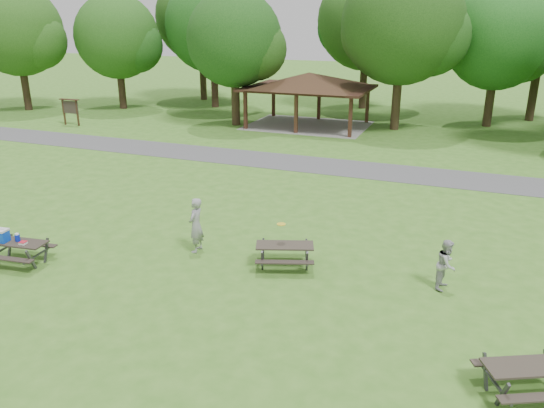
{
  "coord_description": "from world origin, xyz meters",
  "views": [
    {
      "loc": [
        7.32,
        -12.24,
        7.52
      ],
      "look_at": [
        1.0,
        4.0,
        1.3
      ],
      "focal_mm": 35.0,
      "sensor_mm": 36.0,
      "label": 1
    }
  ],
  "objects": [
    {
      "name": "ground",
      "position": [
        0.0,
        0.0,
        0.0
      ],
      "size": [
        160.0,
        160.0,
        0.0
      ],
      "primitive_type": "plane",
      "color": "#3C7120",
      "rests_on": "ground"
    },
    {
      "name": "asphalt_path",
      "position": [
        0.0,
        14.0,
        0.01
      ],
      "size": [
        120.0,
        3.2,
        0.02
      ],
      "primitive_type": "cube",
      "color": "#47474A",
      "rests_on": "ground"
    },
    {
      "name": "pavilion",
      "position": [
        -4.0,
        24.0,
        3.06
      ],
      "size": [
        8.6,
        7.01,
        3.76
      ],
      "color": "#361C13",
      "rests_on": "ground"
    },
    {
      "name": "notice_board",
      "position": [
        -20.0,
        18.0,
        1.31
      ],
      "size": [
        1.6,
        0.3,
        1.88
      ],
      "color": "#352113",
      "rests_on": "ground"
    },
    {
      "name": "tree_row_a",
      "position": [
        -27.91,
        22.03,
        6.15
      ],
      "size": [
        7.56,
        7.2,
        9.97
      ],
      "color": "black",
      "rests_on": "ground"
    },
    {
      "name": "tree_row_b",
      "position": [
        -20.92,
        25.53,
        5.67
      ],
      "size": [
        7.14,
        6.8,
        9.28
      ],
      "color": "black",
      "rests_on": "ground"
    },
    {
      "name": "tree_row_c",
      "position": [
        -13.9,
        29.03,
        6.54
      ],
      "size": [
        8.19,
        7.8,
        10.67
      ],
      "color": "#301D15",
      "rests_on": "ground"
    },
    {
      "name": "tree_row_d",
      "position": [
        -8.92,
        22.53,
        5.77
      ],
      "size": [
        6.93,
        6.6,
        9.27
      ],
      "color": "black",
      "rests_on": "ground"
    },
    {
      "name": "tree_row_e",
      "position": [
        2.1,
        25.03,
        6.78
      ],
      "size": [
        8.4,
        8.0,
        11.02
      ],
      "color": "#302215",
      "rests_on": "ground"
    },
    {
      "name": "tree_row_f",
      "position": [
        8.09,
        28.53,
        5.84
      ],
      "size": [
        7.35,
        7.0,
        9.55
      ],
      "color": "#2F2214",
      "rests_on": "ground"
    },
    {
      "name": "tree_deep_a",
      "position": [
        -16.9,
        32.53,
        7.13
      ],
      "size": [
        8.4,
        8.0,
        11.38
      ],
      "color": "#2E2014",
      "rests_on": "ground"
    },
    {
      "name": "tree_deep_b",
      "position": [
        -1.9,
        33.03,
        6.89
      ],
      "size": [
        8.4,
        8.0,
        11.13
      ],
      "color": "black",
      "rests_on": "ground"
    },
    {
      "name": "picnic_table_near",
      "position": [
        -5.94,
        -0.86,
        0.71
      ],
      "size": [
        1.95,
        1.64,
        1.24
      ],
      "color": "black",
      "rests_on": "ground"
    },
    {
      "name": "picnic_table_middle",
      "position": [
        2.19,
        2.04,
        0.58
      ],
      "size": [
        2.18,
        1.96,
        0.78
      ],
      "color": "#2E2821",
      "rests_on": "ground"
    },
    {
      "name": "picnic_table_far",
      "position": [
        8.92,
        -1.84,
        0.57
      ],
      "size": [
        2.22,
        2.06,
        0.77
      ],
      "color": "#2D2620",
      "rests_on": "ground"
    },
    {
      "name": "frisbee_in_flight",
      "position": [
        2.01,
        2.2,
        1.36
      ],
      "size": [
        0.29,
        0.29,
        0.02
      ],
      "color": "gold",
      "rests_on": "ground"
    },
    {
      "name": "frisbee_thrower",
      "position": [
        -0.96,
        2.06,
        0.94
      ],
      "size": [
        0.47,
        0.7,
        1.88
      ],
      "primitive_type": "imported",
      "rotation": [
        0.0,
        0.0,
        -1.54
      ],
      "color": "gray",
      "rests_on": "ground"
    },
    {
      "name": "frisbee_catcher",
      "position": [
        7.01,
        2.42,
        0.75
      ],
      "size": [
        0.71,
        0.84,
        1.51
      ],
      "primitive_type": "imported",
      "rotation": [
        0.0,
        0.0,
        1.36
      ],
      "color": "#A6A7A9",
      "rests_on": "ground"
    }
  ]
}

